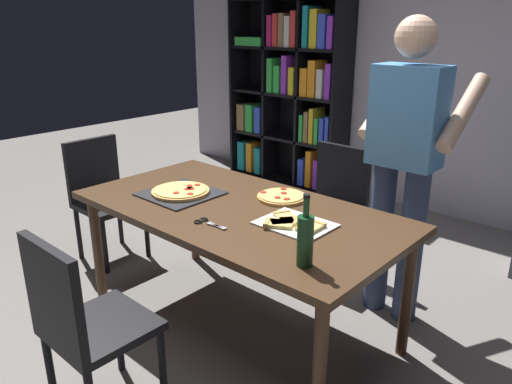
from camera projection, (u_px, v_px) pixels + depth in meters
ground_plane at (239, 324)px, 2.94m from camera, size 12.00×12.00×0.00m
back_wall at (442, 59)px, 4.30m from camera, size 6.40×0.10×2.80m
dining_table at (238, 219)px, 2.71m from camera, size 1.85×0.96×0.75m
chair_near_camera at (82, 320)px, 2.09m from camera, size 0.42×0.42×0.90m
chair_far_side at (333, 202)px, 3.44m from camera, size 0.42×0.42×0.90m
chair_left_end at (102, 192)px, 3.66m from camera, size 0.42×0.42×0.90m
bookshelf at (291, 94)px, 5.22m from camera, size 1.40×0.35×1.95m
person_serving_pizza at (405, 156)px, 2.75m from camera, size 0.55×0.54×1.75m
pepperoni_pizza_on_tray at (181, 192)px, 2.88m from camera, size 0.40×0.40×0.04m
pizza_slices_on_towel at (293, 223)px, 2.45m from camera, size 0.36×0.29×0.03m
wine_bottle at (305, 239)px, 2.01m from camera, size 0.07×0.07×0.32m
kitchen_scissors at (207, 222)px, 2.47m from camera, size 0.19×0.09×0.01m
second_pizza_plain at (282, 197)px, 2.81m from camera, size 0.29×0.29×0.03m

